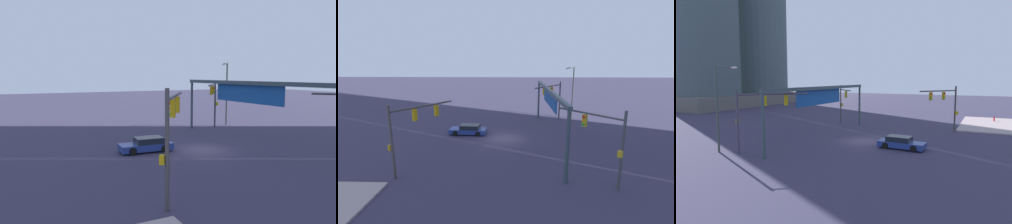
% 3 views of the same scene
% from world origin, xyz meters
% --- Properties ---
extents(ground_plane, '(197.03, 197.03, 0.00)m').
position_xyz_m(ground_plane, '(0.00, 0.00, 0.00)').
color(ground_plane, '#322E45').
extents(traffic_signal_near_corner, '(4.57, 3.78, 5.78)m').
position_xyz_m(traffic_signal_near_corner, '(10.15, 7.58, 3.76)').
color(traffic_signal_near_corner, '#3F4244').
rests_on(traffic_signal_near_corner, ground).
extents(traffic_signal_opposite_side, '(5.18, 4.69, 5.79)m').
position_xyz_m(traffic_signal_opposite_side, '(-8.57, 6.94, 4.05)').
color(traffic_signal_opposite_side, '#3B3746').
rests_on(traffic_signal_opposite_side, ground).
extents(traffic_signal_cross_street, '(5.10, 3.82, 5.85)m').
position_xyz_m(traffic_signal_cross_street, '(8.58, -7.34, 3.98)').
color(traffic_signal_cross_street, '#3F3B3B').
rests_on(traffic_signal_cross_street, ground).
extents(streetlamp_curved_arm, '(1.39, 1.71, 8.01)m').
position_xyz_m(streetlamp_curved_arm, '(-10.25, 10.00, 4.60)').
color(streetlamp_curved_arm, '#3A4440').
rests_on(streetlamp_curved_arm, ground).
extents(overhead_sign_gantry, '(20.84, 0.43, 5.90)m').
position_xyz_m(overhead_sign_gantry, '(-0.15, 4.97, 4.93)').
color(overhead_sign_gantry, '#334249').
rests_on(overhead_sign_gantry, ground).
extents(sedan_car_approaching, '(2.07, 4.56, 1.21)m').
position_xyz_m(sedan_car_approaching, '(-1.56, -4.58, 0.57)').
color(sedan_car_approaching, navy).
rests_on(sedan_car_approaching, ground).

